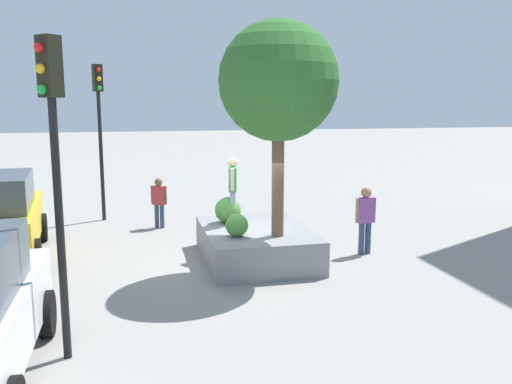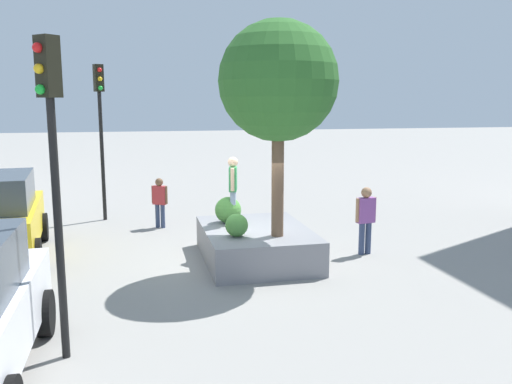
{
  "view_description": "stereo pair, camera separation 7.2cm",
  "coord_description": "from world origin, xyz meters",
  "px_view_note": "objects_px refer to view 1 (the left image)",
  "views": [
    {
      "loc": [
        -12.27,
        2.5,
        3.84
      ],
      "look_at": [
        0.06,
        -0.39,
        1.7
      ],
      "focal_mm": 37.34,
      "sensor_mm": 36.0,
      "label": 1
    },
    {
      "loc": [
        -12.29,
        2.43,
        3.84
      ],
      "look_at": [
        0.06,
        -0.39,
        1.7
      ],
      "focal_mm": 37.34,
      "sensor_mm": 36.0,
      "label": 2
    }
  ],
  "objects_px": {
    "skateboard": "(233,221)",
    "skateboarder": "(233,184)",
    "plaza_tree": "(279,82)",
    "pedestrian_crossing": "(159,199)",
    "traffic_light_median": "(54,146)",
    "planter_ledge": "(256,244)",
    "traffic_light_corner": "(99,116)",
    "passerby_with_bag": "(365,216)"
  },
  "relations": [
    {
      "from": "pedestrian_crossing",
      "to": "passerby_with_bag",
      "type": "height_order",
      "value": "passerby_with_bag"
    },
    {
      "from": "plaza_tree",
      "to": "skateboard",
      "type": "bearing_deg",
      "value": 27.88
    },
    {
      "from": "passerby_with_bag",
      "to": "pedestrian_crossing",
      "type": "bearing_deg",
      "value": 50.41
    },
    {
      "from": "traffic_light_corner",
      "to": "planter_ledge",
      "type": "bearing_deg",
      "value": -145.0
    },
    {
      "from": "traffic_light_corner",
      "to": "traffic_light_median",
      "type": "relative_size",
      "value": 1.06
    },
    {
      "from": "planter_ledge",
      "to": "skateboard",
      "type": "distance_m",
      "value": 0.89
    },
    {
      "from": "traffic_light_corner",
      "to": "plaza_tree",
      "type": "bearing_deg",
      "value": -146.63
    },
    {
      "from": "planter_ledge",
      "to": "skateboarder",
      "type": "relative_size",
      "value": 2.11
    },
    {
      "from": "planter_ledge",
      "to": "traffic_light_median",
      "type": "distance_m",
      "value": 6.51
    },
    {
      "from": "plaza_tree",
      "to": "pedestrian_crossing",
      "type": "bearing_deg",
      "value": 27.01
    },
    {
      "from": "skateboard",
      "to": "traffic_light_corner",
      "type": "distance_m",
      "value": 6.48
    },
    {
      "from": "pedestrian_crossing",
      "to": "passerby_with_bag",
      "type": "relative_size",
      "value": 0.89
    },
    {
      "from": "traffic_light_median",
      "to": "pedestrian_crossing",
      "type": "xyz_separation_m",
      "value": [
        8.29,
        -1.83,
        -2.33
      ]
    },
    {
      "from": "skateboard",
      "to": "pedestrian_crossing",
      "type": "bearing_deg",
      "value": 26.63
    },
    {
      "from": "pedestrian_crossing",
      "to": "passerby_with_bag",
      "type": "distance_m",
      "value": 6.43
    },
    {
      "from": "skateboard",
      "to": "plaza_tree",
      "type": "bearing_deg",
      "value": -152.12
    },
    {
      "from": "plaza_tree",
      "to": "pedestrian_crossing",
      "type": "xyz_separation_m",
      "value": [
        4.8,
        2.45,
        -3.38
      ]
    },
    {
      "from": "skateboarder",
      "to": "passerby_with_bag",
      "type": "xyz_separation_m",
      "value": [
        -0.74,
        -3.27,
        -0.81
      ]
    },
    {
      "from": "planter_ledge",
      "to": "traffic_light_corner",
      "type": "distance_m",
      "value": 7.36
    },
    {
      "from": "plaza_tree",
      "to": "traffic_light_corner",
      "type": "bearing_deg",
      "value": 33.37
    },
    {
      "from": "plaza_tree",
      "to": "skateboarder",
      "type": "bearing_deg",
      "value": 27.88
    },
    {
      "from": "passerby_with_bag",
      "to": "traffic_light_corner",
      "type": "bearing_deg",
      "value": 49.88
    },
    {
      "from": "traffic_light_corner",
      "to": "passerby_with_bag",
      "type": "bearing_deg",
      "value": -130.12
    },
    {
      "from": "skateboard",
      "to": "pedestrian_crossing",
      "type": "height_order",
      "value": "pedestrian_crossing"
    },
    {
      "from": "planter_ledge",
      "to": "skateboard",
      "type": "height_order",
      "value": "skateboard"
    },
    {
      "from": "skateboard",
      "to": "skateboarder",
      "type": "height_order",
      "value": "skateboarder"
    },
    {
      "from": "skateboard",
      "to": "traffic_light_corner",
      "type": "relative_size",
      "value": 0.16
    },
    {
      "from": "passerby_with_bag",
      "to": "traffic_light_median",
      "type": "bearing_deg",
      "value": 121.71
    },
    {
      "from": "pedestrian_crossing",
      "to": "plaza_tree",
      "type": "bearing_deg",
      "value": -152.99
    },
    {
      "from": "planter_ledge",
      "to": "passerby_with_bag",
      "type": "relative_size",
      "value": 1.99
    },
    {
      "from": "skateboard",
      "to": "passerby_with_bag",
      "type": "height_order",
      "value": "passerby_with_bag"
    },
    {
      "from": "planter_ledge",
      "to": "traffic_light_corner",
      "type": "bearing_deg",
      "value": 35.0
    },
    {
      "from": "skateboard",
      "to": "skateboarder",
      "type": "bearing_deg",
      "value": 90.0
    },
    {
      "from": "planter_ledge",
      "to": "passerby_with_bag",
      "type": "xyz_separation_m",
      "value": [
        -0.12,
        -2.83,
        0.6
      ]
    },
    {
      "from": "traffic_light_corner",
      "to": "passerby_with_bag",
      "type": "distance_m",
      "value": 9.06
    },
    {
      "from": "plaza_tree",
      "to": "traffic_light_corner",
      "type": "xyz_separation_m",
      "value": [
        6.33,
        4.17,
        -0.89
      ]
    },
    {
      "from": "plaza_tree",
      "to": "skateboard",
      "type": "distance_m",
      "value": 3.8
    },
    {
      "from": "skateboarder",
      "to": "passerby_with_bag",
      "type": "height_order",
      "value": "skateboarder"
    },
    {
      "from": "skateboarder",
      "to": "planter_ledge",
      "type": "bearing_deg",
      "value": -144.02
    },
    {
      "from": "planter_ledge",
      "to": "traffic_light_corner",
      "type": "relative_size",
      "value": 0.69
    },
    {
      "from": "pedestrian_crossing",
      "to": "traffic_light_median",
      "type": "bearing_deg",
      "value": 167.56
    },
    {
      "from": "skateboard",
      "to": "skateboarder",
      "type": "relative_size",
      "value": 0.51
    }
  ]
}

